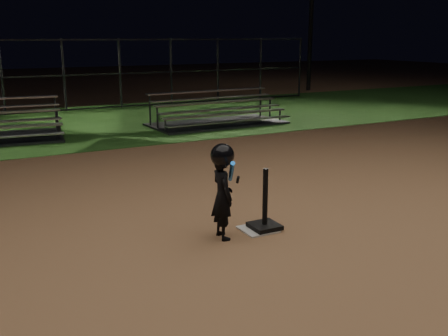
% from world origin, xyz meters
% --- Properties ---
extents(ground, '(80.00, 80.00, 0.00)m').
position_xyz_m(ground, '(0.00, 0.00, 0.00)').
color(ground, '#986A44').
rests_on(ground, ground).
extents(grass_strip, '(60.00, 8.00, 0.01)m').
position_xyz_m(grass_strip, '(0.00, 10.00, 0.01)').
color(grass_strip, '#224D19').
rests_on(grass_strip, ground).
extents(home_plate, '(0.45, 0.45, 0.02)m').
position_xyz_m(home_plate, '(0.00, 0.00, 0.01)').
color(home_plate, beige).
rests_on(home_plate, ground).
extents(batting_tee, '(0.38, 0.38, 0.84)m').
position_xyz_m(batting_tee, '(0.09, -0.03, 0.18)').
color(batting_tee, black).
rests_on(batting_tee, home_plate).
extents(child_batter, '(0.42, 0.60, 1.26)m').
position_xyz_m(child_batter, '(-0.55, -0.01, 0.67)').
color(child_batter, black).
rests_on(child_batter, ground).
extents(bleacher_right, '(4.03, 2.07, 0.97)m').
position_xyz_m(bleacher_right, '(3.43, 7.96, 0.20)').
color(bleacher_right, '#AAAAAF').
rests_on(bleacher_right, ground).
extents(backstop_fence, '(20.08, 0.08, 2.50)m').
position_xyz_m(backstop_fence, '(0.00, 13.00, 1.25)').
color(backstop_fence, '#38383D').
rests_on(backstop_fence, ground).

